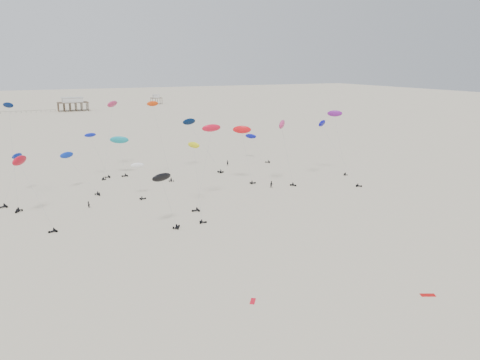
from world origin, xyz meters
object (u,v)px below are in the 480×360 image
rig_0 (75,166)px  rig_4 (327,132)px  pavilion_small (156,100)px  spectator_0 (89,208)px  pavilion_main (73,105)px  rig_9 (209,142)px

rig_0 → rig_4: size_ratio=0.66×
pavilion_small → rig_4: size_ratio=0.43×
pavilion_small → rig_4: bearing=-95.0°
rig_0 → spectator_0: bearing=77.9°
rig_0 → rig_4: rig_4 is taller
pavilion_main → rig_9: (4.90, -254.99, 11.24)m
pavilion_small → rig_9: size_ratio=0.44×
rig_4 → spectator_0: size_ratio=10.66×
pavilion_small → rig_4: (-24.27, -276.60, 10.77)m
pavilion_main → rig_4: size_ratio=1.01×
pavilion_small → pavilion_main: bearing=-156.8°
pavilion_main → pavilion_small: (70.00, 30.00, -0.74)m
pavilion_main → spectator_0: bearing=-95.3°
pavilion_main → spectator_0: size_ratio=10.81×
pavilion_main → rig_0: rig_0 is taller
pavilion_small → spectator_0: pavilion_small is taller
rig_0 → spectator_0: (0.67, -16.64, -7.17)m
rig_4 → spectator_0: bearing=-51.2°
rig_9 → spectator_0: 33.14m
pavilion_main → pavilion_small: size_ratio=2.33×
rig_0 → rig_9: size_ratio=0.67×
pavilion_small → spectator_0: 291.39m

